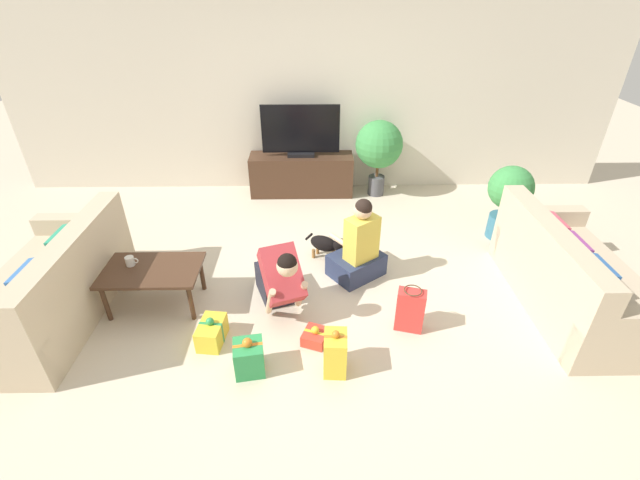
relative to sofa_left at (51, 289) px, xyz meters
name	(u,v)px	position (x,y,z in m)	size (l,w,h in m)	color
ground_plane	(316,293)	(2.39, 0.26, -0.29)	(16.00, 16.00, 0.00)	beige
wall_back	(313,97)	(2.39, 2.89, 1.01)	(8.40, 0.06, 2.60)	beige
sofa_left	(51,289)	(0.00, 0.00, 0.00)	(0.91, 1.80, 0.84)	#C6B293
sofa_right	(570,278)	(4.78, 0.09, 0.00)	(0.91, 1.80, 0.84)	#C6B293
coffee_table	(152,273)	(0.88, 0.14, 0.07)	(0.89, 0.57, 0.41)	#472D1E
tv_console	(302,175)	(2.21, 2.61, -0.01)	(1.45, 0.42, 0.57)	#472D1E
tv	(301,133)	(2.21, 2.61, 0.59)	(1.06, 0.20, 0.70)	black
potted_plant_corner_right	(509,195)	(4.64, 1.34, 0.26)	(0.50, 0.50, 0.90)	#336B84
potted_plant_back_right	(379,147)	(3.29, 2.56, 0.42)	(0.65, 0.65, 1.07)	#4C4C51
person_kneeling	(279,278)	(2.06, 0.08, 0.04)	(0.56, 0.83, 0.77)	#23232D
person_sitting	(358,250)	(2.84, 0.57, 0.03)	(0.66, 0.63, 0.91)	#283351
dog	(328,244)	(2.53, 0.88, -0.10)	(0.47, 0.32, 0.31)	black
gift_box_a	(315,336)	(2.38, -0.39, -0.24)	(0.26, 0.27, 0.17)	red
gift_box_b	(212,332)	(1.50, -0.37, -0.19)	(0.23, 0.34, 0.26)	yellow
gift_box_c	(249,357)	(1.86, -0.70, -0.15)	(0.26, 0.26, 0.34)	#2D934C
gift_box_d	(335,353)	(2.54, -0.70, -0.12)	(0.19, 0.25, 0.41)	yellow
gift_bag_a	(410,310)	(3.22, -0.24, -0.09)	(0.27, 0.19, 0.43)	red
mug	(130,261)	(0.67, 0.20, 0.16)	(0.12, 0.08, 0.09)	silver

